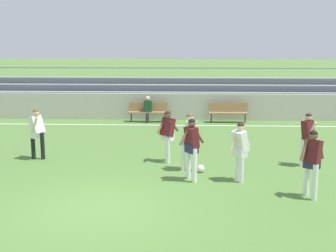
# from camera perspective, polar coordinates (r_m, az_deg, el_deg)

# --- Properties ---
(ground_plane) EXTENTS (160.00, 160.00, 0.00)m
(ground_plane) POSITION_cam_1_polar(r_m,az_deg,el_deg) (10.45, -8.75, -10.36)
(ground_plane) COLOR #517A38
(field_line_sideline) EXTENTS (44.00, 0.12, 0.01)m
(field_line_sideline) POSITION_cam_1_polar(r_m,az_deg,el_deg) (20.12, -3.21, 0.14)
(field_line_sideline) COLOR white
(field_line_sideline) RESTS_ON ground
(sideline_wall) EXTENTS (48.00, 0.16, 1.25)m
(sideline_wall) POSITION_cam_1_polar(r_m,az_deg,el_deg) (21.43, -2.86, 2.49)
(sideline_wall) COLOR #BCB7AD
(sideline_wall) RESTS_ON ground
(bleacher_stand) EXTENTS (26.10, 3.16, 2.24)m
(bleacher_stand) POSITION_cam_1_polar(r_m,az_deg,el_deg) (23.90, -3.02, 4.11)
(bleacher_stand) COLOR #9EA3AD
(bleacher_stand) RESTS_ON ground
(bench_near_bin) EXTENTS (1.80, 0.40, 0.90)m
(bench_near_bin) POSITION_cam_1_polar(r_m,az_deg,el_deg) (20.87, 7.68, 1.96)
(bench_near_bin) COLOR #99754C
(bench_near_bin) RESTS_ON ground
(bench_near_wall_gap) EXTENTS (1.80, 0.40, 0.90)m
(bench_near_wall_gap) POSITION_cam_1_polar(r_m,az_deg,el_deg) (20.86, -2.56, 2.04)
(bench_near_wall_gap) COLOR #99754C
(bench_near_wall_gap) RESTS_ON ground
(spectator_seated) EXTENTS (0.36, 0.42, 1.21)m
(spectator_seated) POSITION_cam_1_polar(r_m,az_deg,el_deg) (20.72, -2.60, 2.42)
(spectator_seated) COLOR #2D2D38
(spectator_seated) RESTS_ON ground
(player_white_challenging) EXTENTS (0.52, 0.58, 1.70)m
(player_white_challenging) POSITION_cam_1_polar(r_m,az_deg,el_deg) (12.97, 2.74, -1.35)
(player_white_challenging) COLOR white
(player_white_challenging) RESTS_ON ground
(player_white_dropping_back) EXTENTS (0.62, 0.51, 1.62)m
(player_white_dropping_back) POSITION_cam_1_polar(r_m,az_deg,el_deg) (12.13, 9.18, -2.61)
(player_white_dropping_back) COLOR white
(player_white_dropping_back) RESTS_ON ground
(player_dark_deep_cover) EXTENTS (0.71, 0.47, 1.71)m
(player_dark_deep_cover) POSITION_cam_1_polar(r_m,az_deg,el_deg) (12.03, 3.03, -2.29)
(player_dark_deep_cover) COLOR white
(player_dark_deep_cover) RESTS_ON ground
(player_white_wide_right) EXTENTS (0.53, 0.61, 1.63)m
(player_white_wide_right) POSITION_cam_1_polar(r_m,az_deg,el_deg) (14.79, -16.36, -0.45)
(player_white_wide_right) COLOR black
(player_white_wide_right) RESTS_ON ground
(player_dark_trailing_run) EXTENTS (0.67, 0.49, 1.67)m
(player_dark_trailing_run) POSITION_cam_1_polar(r_m,az_deg,el_deg) (11.26, 17.88, -3.90)
(player_dark_trailing_run) COLOR white
(player_dark_trailing_run) RESTS_ON ground
(player_dark_on_ball) EXTENTS (0.70, 0.52, 1.62)m
(player_dark_on_ball) POSITION_cam_1_polar(r_m,az_deg,el_deg) (13.88, -0.04, -0.76)
(player_dark_on_ball) COLOR white
(player_dark_on_ball) RESTS_ON ground
(player_dark_wide_left) EXTENTS (0.47, 0.64, 1.62)m
(player_dark_wide_left) POSITION_cam_1_polar(r_m,az_deg,el_deg) (14.07, 17.36, -1.09)
(player_dark_wide_left) COLOR white
(player_dark_wide_left) RESTS_ON ground
(soccer_ball) EXTENTS (0.22, 0.22, 0.22)m
(soccer_ball) POSITION_cam_1_polar(r_m,az_deg,el_deg) (13.02, 4.19, -5.42)
(soccer_ball) COLOR white
(soccer_ball) RESTS_ON ground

